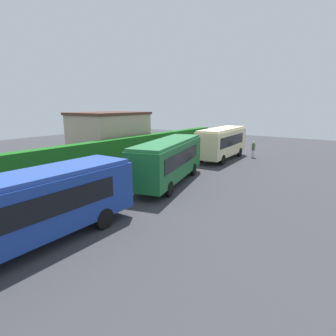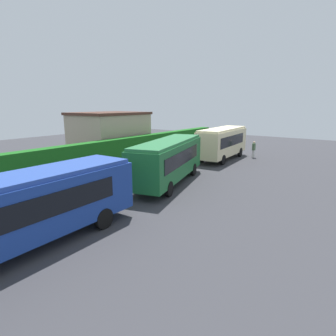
{
  "view_description": "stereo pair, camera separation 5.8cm",
  "coord_description": "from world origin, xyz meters",
  "px_view_note": "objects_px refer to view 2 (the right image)",
  "views": [
    {
      "loc": [
        -15.13,
        -11.44,
        5.8
      ],
      "look_at": [
        1.44,
        0.4,
        1.21
      ],
      "focal_mm": 30.26,
      "sensor_mm": 36.0,
      "label": 1
    },
    {
      "loc": [
        -15.1,
        -11.49,
        5.8
      ],
      "look_at": [
        1.44,
        0.4,
        1.21
      ],
      "focal_mm": 30.26,
      "sensor_mm": 36.0,
      "label": 2
    }
  ],
  "objects_px": {
    "traffic_cone": "(52,189)",
    "person_left": "(4,202)",
    "bus_green": "(169,159)",
    "person_center": "(124,175)",
    "person_far": "(254,149)",
    "bus_cream": "(222,142)",
    "person_right": "(128,163)",
    "bus_blue": "(21,208)"
  },
  "relations": [
    {
      "from": "traffic_cone",
      "to": "person_left",
      "type": "bearing_deg",
      "value": -150.27
    },
    {
      "from": "bus_green",
      "to": "person_center",
      "type": "xyz_separation_m",
      "value": [
        -2.59,
        2.05,
        -0.99
      ]
    },
    {
      "from": "bus_green",
      "to": "person_far",
      "type": "bearing_deg",
      "value": -21.89
    },
    {
      "from": "person_left",
      "to": "person_far",
      "type": "relative_size",
      "value": 1.04
    },
    {
      "from": "bus_green",
      "to": "bus_cream",
      "type": "height_order",
      "value": "bus_cream"
    },
    {
      "from": "bus_green",
      "to": "person_right",
      "type": "height_order",
      "value": "bus_green"
    },
    {
      "from": "bus_blue",
      "to": "person_left",
      "type": "bearing_deg",
      "value": 74.52
    },
    {
      "from": "person_right",
      "to": "traffic_cone",
      "type": "relative_size",
      "value": 3.08
    },
    {
      "from": "bus_blue",
      "to": "person_right",
      "type": "distance_m",
      "value": 12.92
    },
    {
      "from": "bus_blue",
      "to": "person_far",
      "type": "relative_size",
      "value": 5.77
    },
    {
      "from": "person_center",
      "to": "bus_blue",
      "type": "bearing_deg",
      "value": 1.14
    },
    {
      "from": "bus_blue",
      "to": "traffic_cone",
      "type": "bearing_deg",
      "value": 48.63
    },
    {
      "from": "person_center",
      "to": "traffic_cone",
      "type": "distance_m",
      "value": 4.91
    },
    {
      "from": "bus_blue",
      "to": "person_center",
      "type": "distance_m",
      "value": 9.52
    },
    {
      "from": "bus_blue",
      "to": "bus_cream",
      "type": "relative_size",
      "value": 1.19
    },
    {
      "from": "bus_green",
      "to": "traffic_cone",
      "type": "bearing_deg",
      "value": 128.02
    },
    {
      "from": "bus_blue",
      "to": "traffic_cone",
      "type": "relative_size",
      "value": 17.68
    },
    {
      "from": "bus_cream",
      "to": "person_center",
      "type": "distance_m",
      "value": 13.68
    },
    {
      "from": "person_center",
      "to": "traffic_cone",
      "type": "height_order",
      "value": "person_center"
    },
    {
      "from": "person_far",
      "to": "traffic_cone",
      "type": "bearing_deg",
      "value": -109.35
    },
    {
      "from": "person_right",
      "to": "person_far",
      "type": "height_order",
      "value": "person_right"
    },
    {
      "from": "person_right",
      "to": "traffic_cone",
      "type": "distance_m",
      "value": 6.78
    },
    {
      "from": "person_center",
      "to": "traffic_cone",
      "type": "xyz_separation_m",
      "value": [
        -3.97,
        2.83,
        -0.57
      ]
    },
    {
      "from": "person_left",
      "to": "person_right",
      "type": "relative_size",
      "value": 1.04
    },
    {
      "from": "person_left",
      "to": "traffic_cone",
      "type": "xyz_separation_m",
      "value": [
        4.07,
        2.33,
        -0.72
      ]
    },
    {
      "from": "bus_cream",
      "to": "person_right",
      "type": "distance_m",
      "value": 11.43
    },
    {
      "from": "bus_green",
      "to": "bus_cream",
      "type": "relative_size",
      "value": 1.11
    },
    {
      "from": "bus_cream",
      "to": "bus_green",
      "type": "bearing_deg",
      "value": -179.73
    },
    {
      "from": "person_left",
      "to": "person_far",
      "type": "xyz_separation_m",
      "value": [
        24.6,
        -4.15,
        -0.05
      ]
    },
    {
      "from": "person_far",
      "to": "traffic_cone",
      "type": "xyz_separation_m",
      "value": [
        -20.53,
        6.48,
        -0.67
      ]
    },
    {
      "from": "person_right",
      "to": "bus_cream",
      "type": "bearing_deg",
      "value": -105.28
    },
    {
      "from": "bus_blue",
      "to": "bus_green",
      "type": "height_order",
      "value": "bus_green"
    },
    {
      "from": "bus_cream",
      "to": "traffic_cone",
      "type": "bearing_deg",
      "value": 163.0
    },
    {
      "from": "bus_green",
      "to": "person_far",
      "type": "relative_size",
      "value": 5.36
    },
    {
      "from": "person_right",
      "to": "person_far",
      "type": "xyz_separation_m",
      "value": [
        13.8,
        -5.95,
        -0.01
      ]
    },
    {
      "from": "person_far",
      "to": "bus_green",
      "type": "bearing_deg",
      "value": -98.37
    },
    {
      "from": "person_right",
      "to": "person_far",
      "type": "distance_m",
      "value": 15.03
    },
    {
      "from": "bus_blue",
      "to": "bus_green",
      "type": "bearing_deg",
      "value": 3.85
    },
    {
      "from": "person_right",
      "to": "traffic_cone",
      "type": "bearing_deg",
      "value": 88.28
    },
    {
      "from": "bus_blue",
      "to": "person_left",
      "type": "height_order",
      "value": "bus_blue"
    },
    {
      "from": "person_far",
      "to": "person_right",
      "type": "bearing_deg",
      "value": -115.15
    },
    {
      "from": "person_center",
      "to": "traffic_cone",
      "type": "relative_size",
      "value": 2.78
    }
  ]
}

